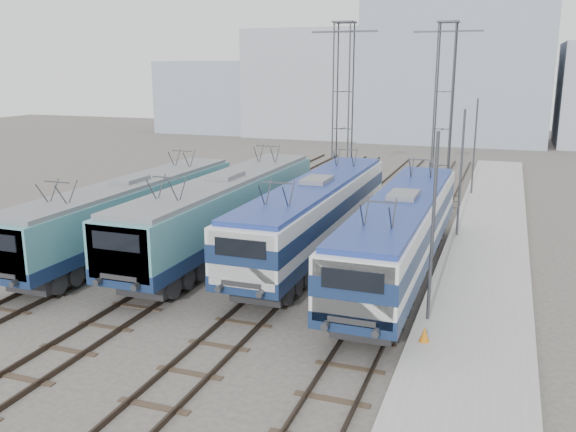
% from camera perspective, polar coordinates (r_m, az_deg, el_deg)
% --- Properties ---
extents(ground, '(160.00, 160.00, 0.00)m').
position_cam_1_polar(ground, '(23.53, -9.30, -9.11)').
color(ground, '#514C47').
extents(platform, '(4.00, 70.00, 0.30)m').
position_cam_1_polar(platform, '(28.28, 17.70, -5.33)').
color(platform, '#9E9E99').
rests_on(platform, ground).
extents(locomotive_far_left, '(2.75, 17.38, 3.27)m').
position_cam_1_polar(locomotive_far_left, '(31.46, -14.62, 0.61)').
color(locomotive_far_left, '#15274D').
rests_on(locomotive_far_left, ground).
extents(locomotive_center_left, '(2.91, 18.39, 3.46)m').
position_cam_1_polar(locomotive_center_left, '(30.54, -5.96, 0.82)').
color(locomotive_center_left, '#15274D').
rests_on(locomotive_center_left, ground).
extents(locomotive_center_right, '(2.85, 18.04, 3.39)m').
position_cam_1_polar(locomotive_center_right, '(29.64, 2.58, 0.52)').
color(locomotive_center_right, '#15274D').
rests_on(locomotive_center_right, ground).
extents(locomotive_far_right, '(2.81, 17.79, 3.34)m').
position_cam_1_polar(locomotive_far_right, '(26.83, 10.54, -1.17)').
color(locomotive_far_right, '#15274D').
rests_on(locomotive_far_right, ground).
extents(catenary_tower_west, '(4.50, 1.20, 12.00)m').
position_cam_1_polar(catenary_tower_west, '(42.31, 5.15, 10.36)').
color(catenary_tower_west, '#3F4247').
rests_on(catenary_tower_west, ground).
extents(catenary_tower_east, '(4.50, 1.20, 12.00)m').
position_cam_1_polar(catenary_tower_east, '(43.12, 14.36, 10.06)').
color(catenary_tower_east, '#3F4247').
rests_on(catenary_tower_east, ground).
extents(mast_front, '(0.12, 0.12, 7.00)m').
position_cam_1_polar(mast_front, '(21.67, 13.37, -1.51)').
color(mast_front, '#3F4247').
rests_on(mast_front, ground).
extents(mast_mid, '(0.12, 0.12, 7.00)m').
position_cam_1_polar(mast_mid, '(33.37, 15.85, 3.59)').
color(mast_mid, '#3F4247').
rests_on(mast_mid, ground).
extents(mast_rear, '(0.12, 0.12, 7.00)m').
position_cam_1_polar(mast_rear, '(45.23, 17.04, 6.03)').
color(mast_rear, '#3F4247').
rests_on(mast_rear, ground).
extents(safety_cone, '(0.34, 0.34, 0.51)m').
position_cam_1_polar(safety_cone, '(20.81, 12.64, -10.75)').
color(safety_cone, '#CB6E12').
rests_on(safety_cone, platform).
extents(building_west, '(18.00, 12.00, 14.00)m').
position_cam_1_polar(building_west, '(84.59, 2.91, 12.26)').
color(building_west, '#9EA5B2').
rests_on(building_west, ground).
extents(building_center, '(22.00, 14.00, 18.00)m').
position_cam_1_polar(building_center, '(81.13, 15.50, 13.15)').
color(building_center, '#8F9CAF').
rests_on(building_center, ground).
extents(building_far_west, '(14.00, 10.00, 10.00)m').
position_cam_1_polar(building_far_west, '(90.65, -7.00, 11.00)').
color(building_far_west, '#8F9CAF').
rests_on(building_far_west, ground).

